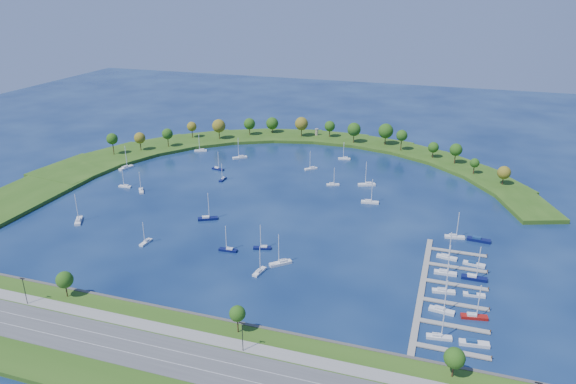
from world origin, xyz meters
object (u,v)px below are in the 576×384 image
(moored_boat_16, at_px, (344,158))
(moored_boat_6, at_px, (218,168))
(docked_boat_4, at_px, (443,290))
(docked_boat_11, at_px, (478,240))
(moored_boat_0, at_px, (208,218))
(moored_boat_7, at_px, (240,157))
(moored_boat_11, at_px, (262,247))
(docked_boat_6, at_px, (445,272))
(moored_boat_5, at_px, (367,184))
(moored_boat_17, at_px, (78,220))
(docked_boat_2, at_px, (442,310))
(docked_boat_7, at_px, (474,277))
(docked_boat_10, at_px, (455,236))
(docked_boat_0, at_px, (439,336))
(dock_system, at_px, (443,292))
(docked_boat_9, at_px, (474,264))
(moored_boat_1, at_px, (281,262))
(moored_boat_8, at_px, (370,201))
(moored_boat_13, at_px, (333,184))
(docked_boat_8, at_px, (447,256))
(moored_boat_15, at_px, (259,271))
(docked_boat_3, at_px, (474,316))
(moored_boat_2, at_px, (141,190))
(docked_boat_5, at_px, (474,295))
(docked_boat_1, at_px, (474,343))
(moored_boat_9, at_px, (146,241))
(moored_boat_10, at_px, (201,150))
(moored_boat_12, at_px, (223,179))
(moored_boat_18, at_px, (311,168))
(moored_boat_3, at_px, (228,249))
(harbor_tower, at_px, (317,132))
(moored_boat_4, at_px, (125,186))
(moored_boat_14, at_px, (126,167))

(moored_boat_16, bearing_deg, moored_boat_6, 21.00)
(docked_boat_4, xyz_separation_m, docked_boat_11, (12.34, 46.53, -0.17))
(moored_boat_0, distance_m, moored_boat_16, 116.11)
(moored_boat_7, distance_m, moored_boat_11, 122.70)
(moored_boat_0, height_order, docked_boat_6, moored_boat_0)
(moored_boat_5, relative_size, moored_boat_17, 1.02)
(docked_boat_2, height_order, docked_boat_7, docked_boat_7)
(docked_boat_10, bearing_deg, docked_boat_0, -101.05)
(dock_system, xyz_separation_m, docked_boat_9, (10.68, 24.29, 0.28))
(moored_boat_1, bearing_deg, moored_boat_17, -47.53)
(moored_boat_0, height_order, moored_boat_8, moored_boat_0)
(moored_boat_13, bearing_deg, moored_boat_17, -162.93)
(moored_boat_0, xyz_separation_m, docked_boat_8, (108.74, -3.72, -0.05))
(moored_boat_15, xyz_separation_m, docked_boat_3, (78.60, -5.26, 0.05))
(moored_boat_5, relative_size, docked_boat_10, 1.11)
(moored_boat_2, xyz_separation_m, docked_boat_5, (168.67, -50.27, -0.32))
(docked_boat_1, distance_m, docked_boat_2, 18.33)
(moored_boat_9, bearing_deg, docked_boat_5, 93.59)
(moored_boat_6, xyz_separation_m, docked_boat_0, (134.32, -123.79, 0.01))
(dock_system, xyz_separation_m, moored_boat_0, (-108.52, 30.43, 0.60))
(moored_boat_5, bearing_deg, docked_boat_2, 90.93)
(docked_boat_4, height_order, docked_boat_6, docked_boat_6)
(moored_boat_10, relative_size, docked_boat_6, 0.95)
(moored_boat_15, xyz_separation_m, docked_boat_11, (80.44, 54.27, -0.14))
(moored_boat_12, relative_size, moored_boat_18, 0.87)
(moored_boat_6, bearing_deg, docked_boat_7, -17.97)
(docked_boat_0, height_order, docked_boat_7, docked_boat_7)
(moored_boat_7, xyz_separation_m, moored_boat_15, (62.07, -127.68, -0.07))
(moored_boat_0, bearing_deg, moored_boat_6, 83.66)
(moored_boat_0, distance_m, docked_boat_9, 119.36)
(moored_boat_13, bearing_deg, moored_boat_3, -127.29)
(docked_boat_2, bearing_deg, moored_boat_18, 130.72)
(moored_boat_8, relative_size, moored_boat_11, 1.17)
(moored_boat_5, relative_size, docked_boat_4, 1.16)
(moored_boat_7, relative_size, moored_boat_11, 1.22)
(harbor_tower, distance_m, moored_boat_4, 145.91)
(docked_boat_8, bearing_deg, docked_boat_6, -81.41)
(moored_boat_1, distance_m, docked_boat_10, 79.12)
(moored_boat_17, xyz_separation_m, docked_boat_1, (175.22, -36.82, -0.27))
(moored_boat_15, height_order, moored_boat_16, moored_boat_16)
(moored_boat_6, height_order, moored_boat_7, moored_boat_7)
(moored_boat_18, relative_size, docked_boat_1, 1.23)
(docked_boat_7, bearing_deg, moored_boat_0, 172.11)
(moored_boat_4, relative_size, moored_boat_18, 0.91)
(docked_boat_4, distance_m, docked_boat_8, 26.45)
(moored_boat_9, relative_size, moored_boat_14, 0.74)
(moored_boat_17, height_order, docked_boat_7, docked_boat_7)
(moored_boat_5, distance_m, moored_boat_6, 88.94)
(moored_boat_2, height_order, moored_boat_15, moored_boat_2)
(harbor_tower, xyz_separation_m, docked_boat_11, (108.75, -133.62, -3.69))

